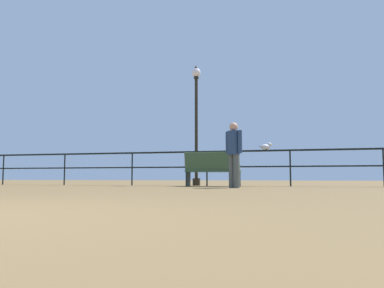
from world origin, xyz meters
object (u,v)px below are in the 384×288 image
lamppost_center (196,118)px  seagull_on_rail (266,146)px  bench_near_left (213,168)px  person_by_bench (234,150)px

lamppost_center → seagull_on_rail: size_ratio=9.57×
bench_near_left → person_by_bench: person_by_bench is taller
person_by_bench → seagull_on_rail: 2.18m
person_by_bench → seagull_on_rail: (0.62, 2.08, 0.24)m
bench_near_left → lamppost_center: lamppost_center is taller
lamppost_center → seagull_on_rail: (2.14, -0.29, -0.96)m
lamppost_center → person_by_bench: bearing=-57.4°
bench_near_left → lamppost_center: size_ratio=0.40×
bench_near_left → person_by_bench: (0.78, -1.28, 0.39)m
seagull_on_rail → person_by_bench: bearing=-106.6°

